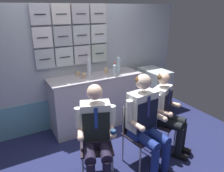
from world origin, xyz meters
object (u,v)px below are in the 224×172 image
Objects in this scene: espresso_cup_small at (106,70)px; water_bottle_clear at (89,67)px; folding_chair_right at (137,127)px; crew_member_near_trolley at (167,110)px; service_trolley at (153,91)px; crew_member_right at (146,119)px; folding_chair_left at (96,137)px; crew_member_left at (96,132)px; folding_chair_near_trolley at (156,116)px.

water_bottle_clear is at bearing -179.89° from espresso_cup_small.
crew_member_near_trolley reaches higher than folding_chair_right.
service_trolley is at bearing 59.57° from crew_member_near_trolley.
folding_chair_right is at bearing 179.17° from crew_member_near_trolley.
folding_chair_right is 0.26m from crew_member_right.
folding_chair_right is 0.54m from crew_member_near_trolley.
folding_chair_left is 2.69× the size of water_bottle_clear.
folding_chair_right is (0.66, 0.08, -0.17)m from crew_member_left.
folding_chair_near_trolley is (-0.67, -0.86, 0.02)m from service_trolley.
crew_member_right is (-1.10, -1.16, 0.22)m from service_trolley.
crew_member_left is 1.49m from water_bottle_clear.
crew_member_left is 0.68m from folding_chair_right.
crew_member_left is 1.14m from folding_chair_near_trolley.
water_bottle_clear is at bearing 117.98° from crew_member_near_trolley.
crew_member_left is 1.03× the size of crew_member_near_trolley.
service_trolley is 1.12× the size of folding_chair_left.
crew_member_left reaches higher than crew_member_near_trolley.
espresso_cup_small reaches higher than service_trolley.
crew_member_near_trolley is at bearing -120.43° from service_trolley.
crew_member_right is at bearing -133.47° from service_trolley.
folding_chair_near_trolley is 1.40m from water_bottle_clear.
crew_member_near_trolley reaches higher than espresso_cup_small.
crew_member_near_trolley is at bearing 3.44° from crew_member_left.
crew_member_right is (0.62, -0.23, 0.20)m from folding_chair_left.
folding_chair_right is at bearing -6.93° from folding_chair_left.
folding_chair_near_trolley is 2.69× the size of water_bottle_clear.
folding_chair_near_trolley is (0.43, 0.29, -0.20)m from crew_member_right.
crew_member_left is 1.61m from espresso_cup_small.
water_bottle_clear is (-1.26, 0.26, 0.61)m from service_trolley.
crew_member_right reaches higher than folding_chair_left.
folding_chair_left is at bearing -151.57° from service_trolley.
crew_member_right reaches higher than espresso_cup_small.
crew_member_near_trolley is 1.36m from espresso_cup_small.
service_trolley is at bearing 31.36° from crew_member_left.
folding_chair_left is 1.40m from water_bottle_clear.
crew_member_left is 0.96× the size of crew_member_right.
service_trolley is at bearing -15.61° from espresso_cup_small.
folding_chair_left is (-1.71, -0.93, 0.02)m from service_trolley.
crew_member_left is at bearing -122.00° from espresso_cup_small.
crew_member_near_trolley is at bearing -62.51° from folding_chair_near_trolley.
crew_member_right is 14.80× the size of espresso_cup_small.
crew_member_left is at bearing -176.56° from crew_member_near_trolley.
folding_chair_near_trolley is at bearing -127.74° from service_trolley.
espresso_cup_small is at bearing 164.39° from service_trolley.
folding_chair_near_trolley is (1.05, 0.06, 0.00)m from folding_chair_left.
crew_member_near_trolley reaches higher than folding_chair_left.
crew_member_near_trolley is at bearing -74.95° from espresso_cup_small.
crew_member_near_trolley is at bearing 16.43° from crew_member_right.
folding_chair_right is (0.60, -0.07, 0.00)m from folding_chair_left.
water_bottle_clear is (-0.17, 1.42, 0.38)m from crew_member_right.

